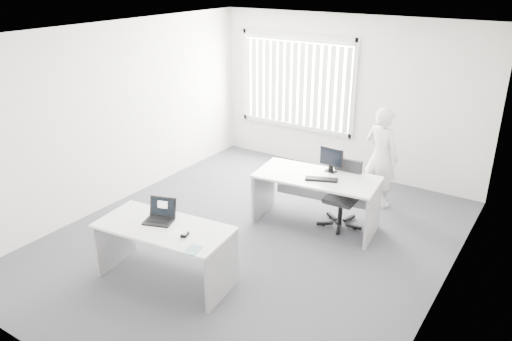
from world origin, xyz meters
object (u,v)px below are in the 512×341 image
Objects in this scene: desk_near at (165,241)px; laptop at (158,213)px; desk_far at (316,190)px; person at (381,157)px; office_chair at (342,205)px; monitor at (331,160)px.

desk_near is 5.04× the size of laptop.
laptop is (-0.99, -2.16, 0.29)m from desk_far.
person is at bearing 60.53° from desk_far.
desk_far reaches higher than desk_near.
desk_far is 1.86× the size of office_chair.
person is 1.05m from monitor.
desk_near is 0.93× the size of desk_far.
person is at bearing 61.38° from desk_near.
monitor reaches higher than desk_near.
desk_far is at bearing 82.02° from person.
person is 3.68m from laptop.
person reaches higher than desk_far.
laptop is (-0.11, 0.04, 0.33)m from desk_near.
desk_far is 1.13× the size of person.
office_chair reaches higher than desk_far.
desk_near is 2.67m from monitor.
monitor is (-0.21, 0.01, 0.66)m from office_chair.
office_chair is 0.61× the size of person.
laptop is at bearing -109.47° from monitor.
person is (1.38, 3.40, 0.27)m from desk_near.
desk_near is 2.73m from office_chair.
office_chair is 2.68× the size of monitor.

